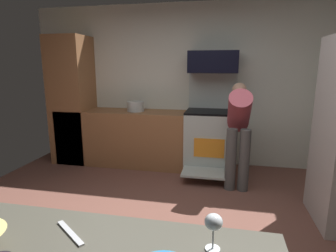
{
  "coord_description": "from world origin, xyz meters",
  "views": [
    {
      "loc": [
        0.61,
        -2.25,
        1.62
      ],
      "look_at": [
        0.09,
        0.3,
        1.05
      ],
      "focal_mm": 29.4,
      "sensor_mm": 36.0,
      "label": 1
    }
  ],
  "objects_px": {
    "microwave": "(213,62)",
    "wine_glass_mid": "(214,224)",
    "stock_pot": "(136,106)",
    "oven_range": "(210,138)",
    "person_cook": "(239,126)"
  },
  "relations": [
    {
      "from": "microwave",
      "to": "stock_pot",
      "type": "height_order",
      "value": "microwave"
    },
    {
      "from": "microwave",
      "to": "stock_pot",
      "type": "bearing_deg",
      "value": -176.24
    },
    {
      "from": "oven_range",
      "to": "microwave",
      "type": "xyz_separation_m",
      "value": [
        -0.0,
        0.09,
        1.17
      ]
    },
    {
      "from": "oven_range",
      "to": "microwave",
      "type": "bearing_deg",
      "value": 90.0
    },
    {
      "from": "person_cook",
      "to": "wine_glass_mid",
      "type": "height_order",
      "value": "person_cook"
    },
    {
      "from": "person_cook",
      "to": "stock_pot",
      "type": "relative_size",
      "value": 5.02
    },
    {
      "from": "person_cook",
      "to": "stock_pot",
      "type": "height_order",
      "value": "person_cook"
    },
    {
      "from": "microwave",
      "to": "stock_pot",
      "type": "distance_m",
      "value": 1.41
    },
    {
      "from": "microwave",
      "to": "wine_glass_mid",
      "type": "distance_m",
      "value": 3.4
    },
    {
      "from": "microwave",
      "to": "person_cook",
      "type": "xyz_separation_m",
      "value": [
        0.39,
        -0.62,
        -0.84
      ]
    },
    {
      "from": "stock_pot",
      "to": "oven_range",
      "type": "bearing_deg",
      "value": -0.69
    },
    {
      "from": "microwave",
      "to": "stock_pot",
      "type": "xyz_separation_m",
      "value": [
        -1.22,
        -0.08,
        -0.7
      ]
    },
    {
      "from": "oven_range",
      "to": "person_cook",
      "type": "height_order",
      "value": "oven_range"
    },
    {
      "from": "oven_range",
      "to": "person_cook",
      "type": "relative_size",
      "value": 1.09
    },
    {
      "from": "wine_glass_mid",
      "to": "stock_pot",
      "type": "bearing_deg",
      "value": 113.01
    }
  ]
}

